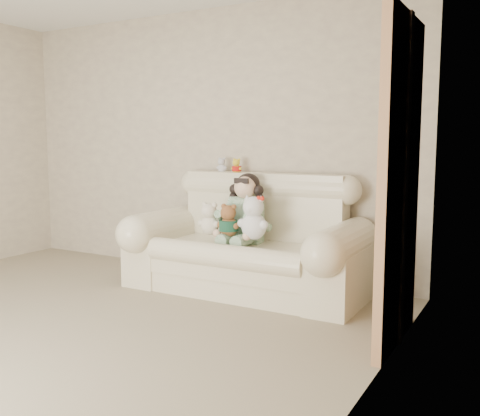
# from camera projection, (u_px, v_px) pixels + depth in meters

# --- Properties ---
(wall_back) EXTENTS (4.50, 0.00, 4.50)m
(wall_back) POSITION_uv_depth(u_px,v_px,m) (202.00, 143.00, 5.39)
(wall_back) COLOR #A0907F
(wall_back) RESTS_ON ground
(wall_right) EXTENTS (0.00, 5.00, 5.00)m
(wall_right) POSITION_uv_depth(u_px,v_px,m) (330.00, 145.00, 2.13)
(wall_right) COLOR #A0907F
(wall_right) RESTS_ON ground
(sofa) EXTENTS (2.10, 0.95, 1.03)m
(sofa) POSITION_uv_depth(u_px,v_px,m) (246.00, 233.00, 4.67)
(sofa) COLOR #F2E5C3
(sofa) RESTS_ON floor
(door_panel) EXTENTS (0.06, 0.90, 2.10)m
(door_panel) POSITION_uv_depth(u_px,v_px,m) (400.00, 183.00, 3.39)
(door_panel) COLOR #A46F46
(door_panel) RESTS_ON floor
(seated_child) EXTENTS (0.41, 0.49, 0.63)m
(seated_child) POSITION_uv_depth(u_px,v_px,m) (246.00, 207.00, 4.74)
(seated_child) COLOR #276C34
(seated_child) RESTS_ON sofa
(brown_teddy) EXTENTS (0.25, 0.21, 0.33)m
(brown_teddy) POSITION_uv_depth(u_px,v_px,m) (229.00, 217.00, 4.59)
(brown_teddy) COLOR brown
(brown_teddy) RESTS_ON sofa
(white_cat) EXTENTS (0.31, 0.25, 0.44)m
(white_cat) POSITION_uv_depth(u_px,v_px,m) (254.00, 213.00, 4.47)
(white_cat) COLOR white
(white_cat) RESTS_ON sofa
(cream_teddy) EXTENTS (0.23, 0.18, 0.34)m
(cream_teddy) POSITION_uv_depth(u_px,v_px,m) (210.00, 215.00, 4.69)
(cream_teddy) COLOR beige
(cream_teddy) RESTS_ON sofa
(yellow_mini_bear) EXTENTS (0.12, 0.10, 0.17)m
(yellow_mini_bear) POSITION_uv_depth(u_px,v_px,m) (237.00, 165.00, 5.04)
(yellow_mini_bear) COLOR yellow
(yellow_mini_bear) RESTS_ON sofa
(grey_mini_plush) EXTENTS (0.13, 0.10, 0.18)m
(grey_mini_plush) POSITION_uv_depth(u_px,v_px,m) (222.00, 164.00, 5.14)
(grey_mini_plush) COLOR silver
(grey_mini_plush) RESTS_ON sofa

